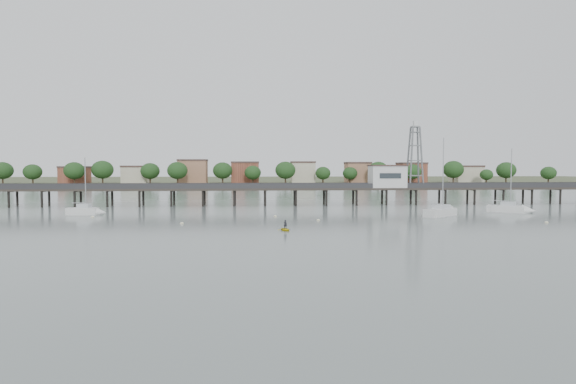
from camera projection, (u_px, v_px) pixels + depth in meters
name	position (u px, v px, depth m)	size (l,w,h in m)	color
ground_plane	(312.00, 251.00, 50.65)	(500.00, 500.00, 0.00)	slate
pier	(280.00, 189.00, 110.21)	(150.00, 5.00, 5.50)	#2D2823
pier_building	(387.00, 176.00, 111.86)	(8.40, 5.40, 5.30)	silver
lattice_tower	(415.00, 157.00, 112.10)	(3.20, 3.20, 15.50)	slate
sailboat_b	(89.00, 211.00, 88.36)	(6.76, 2.73, 11.02)	silver
sailboat_c	(445.00, 212.00, 87.58)	(8.73, 7.80, 14.94)	silver
sailboat_e	(515.00, 209.00, 92.83)	(7.71, 6.47, 13.03)	silver
white_tender	(87.00, 210.00, 93.14)	(3.54, 1.51, 1.37)	silver
yellow_dinghy	(285.00, 230.00, 66.72)	(1.70, 0.49, 2.38)	yellow
dinghy_occupant	(285.00, 230.00, 66.72)	(0.45, 1.25, 0.30)	black
mooring_buoys	(311.00, 218.00, 82.60)	(74.61, 23.78, 0.39)	#F8F2C1
far_shore	(264.00, 180.00, 289.24)	(500.00, 170.00, 10.40)	#475133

